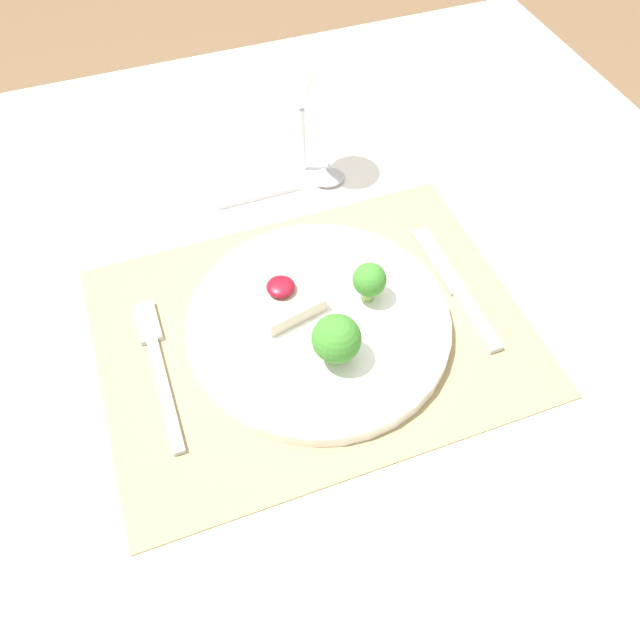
{
  "coord_description": "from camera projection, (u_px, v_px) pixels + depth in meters",
  "views": [
    {
      "loc": [
        -0.13,
        -0.39,
        1.33
      ],
      "look_at": [
        0.01,
        -0.0,
        0.78
      ],
      "focal_mm": 35.0,
      "sensor_mm": 36.0,
      "label": 1
    }
  ],
  "objects": [
    {
      "name": "ground_plane",
      "position": [
        316.0,
        544.0,
        1.31
      ],
      "size": [
        8.0,
        8.0,
        0.0
      ],
      "primitive_type": "plane",
      "color": "brown"
    },
    {
      "name": "dining_table",
      "position": [
        313.0,
        373.0,
        0.77
      ],
      "size": [
        1.22,
        1.2,
        0.76
      ],
      "color": "white",
      "rests_on": "ground_plane"
    },
    {
      "name": "placemat",
      "position": [
        313.0,
        331.0,
        0.7
      ],
      "size": [
        0.47,
        0.35,
        0.0
      ],
      "primitive_type": "cube",
      "color": "#9E895B",
      "rests_on": "dining_table"
    },
    {
      "name": "dinner_plate",
      "position": [
        320.0,
        323.0,
        0.68
      ],
      "size": [
        0.29,
        0.29,
        0.08
      ],
      "color": "white",
      "rests_on": "placemat"
    },
    {
      "name": "fork",
      "position": [
        157.0,
        361.0,
        0.67
      ],
      "size": [
        0.02,
        0.2,
        0.01
      ],
      "rotation": [
        0.0,
        0.0,
        -0.04
      ],
      "color": "#B2B2B7",
      "rests_on": "placemat"
    },
    {
      "name": "knife",
      "position": [
        460.0,
        294.0,
        0.72
      ],
      "size": [
        0.02,
        0.2,
        0.01
      ],
      "rotation": [
        0.0,
        0.0,
        -0.04
      ],
      "color": "#B2B2B7",
      "rests_on": "placemat"
    },
    {
      "name": "spoon",
      "position": [
        310.0,
        182.0,
        0.84
      ],
      "size": [
        0.18,
        0.04,
        0.01
      ],
      "rotation": [
        0.0,
        0.0,
        0.07
      ],
      "color": "#B2B2B7",
      "rests_on": "dining_table"
    },
    {
      "name": "wine_glass_near",
      "position": [
        302.0,
        92.0,
        0.76
      ],
      "size": [
        0.08,
        0.08,
        0.17
      ],
      "color": "white",
      "rests_on": "dining_table"
    }
  ]
}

